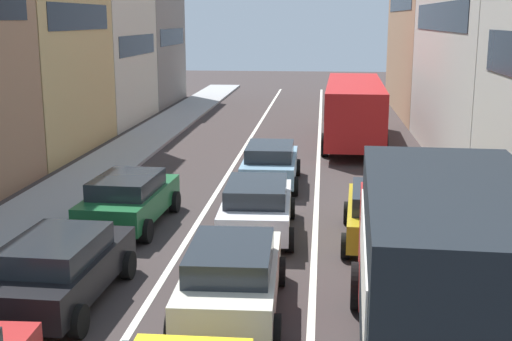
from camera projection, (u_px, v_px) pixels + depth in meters
name	position (u px, v px, depth m)	size (l,w,h in m)	color
sidewalk_left	(113.00, 161.00, 27.64)	(2.60, 64.00, 0.14)	#9B9B9B
lane_stripe_left	(234.00, 165.00, 27.17)	(0.16, 60.00, 0.01)	silver
lane_stripe_right	(318.00, 166.00, 26.84)	(0.16, 60.00, 0.01)	silver
removalist_box_truck	(442.00, 273.00, 10.26)	(2.97, 7.79, 3.58)	#A51E1E
sedan_centre_lane_second	(232.00, 276.00, 13.31)	(2.17, 4.35, 1.49)	beige
wagon_left_lane_second	(60.00, 267.00, 13.76)	(2.16, 4.35, 1.49)	black
hatchback_centre_lane_third	(257.00, 206.00, 18.28)	(2.19, 4.36, 1.49)	silver
sedan_left_lane_third	(129.00, 198.00, 19.04)	(2.20, 4.37, 1.49)	#19592D
coupe_centre_lane_fourth	(270.00, 163.00, 23.69)	(2.10, 4.32, 1.49)	#759EB7
sedan_right_lane_behind_truck	(382.00, 213.00, 17.63)	(2.24, 4.38, 1.49)	#B29319
bus_mid_queue_primary	(354.00, 106.00, 31.43)	(3.02, 10.57, 2.90)	#B21919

